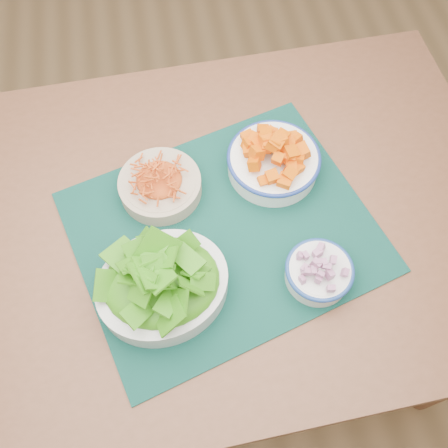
% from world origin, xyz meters
% --- Properties ---
extents(ground, '(4.00, 4.00, 0.00)m').
position_xyz_m(ground, '(0.00, 0.00, 0.00)').
color(ground, '#A88051').
rests_on(ground, ground).
extents(table, '(1.36, 0.93, 0.75)m').
position_xyz_m(table, '(0.28, -0.22, 0.66)').
color(table, brown).
rests_on(table, ground).
extents(placemat, '(0.71, 0.63, 0.00)m').
position_xyz_m(placemat, '(0.32, -0.26, 0.75)').
color(placemat, black).
rests_on(placemat, table).
extents(carrot_bowl, '(0.19, 0.19, 0.07)m').
position_xyz_m(carrot_bowl, '(0.20, -0.14, 0.79)').
color(carrot_bowl, '#BFAA8E').
rests_on(carrot_bowl, placemat).
extents(squash_bowl, '(0.23, 0.23, 0.09)m').
position_xyz_m(squash_bowl, '(0.45, -0.12, 0.80)').
color(squash_bowl, white).
rests_on(squash_bowl, placemat).
extents(lettuce_bowl, '(0.30, 0.27, 0.12)m').
position_xyz_m(lettuce_bowl, '(0.18, -0.37, 0.81)').
color(lettuce_bowl, silver).
rests_on(lettuce_bowl, placemat).
extents(onion_bowl, '(0.16, 0.16, 0.06)m').
position_xyz_m(onion_bowl, '(0.48, -0.39, 0.79)').
color(onion_bowl, white).
rests_on(onion_bowl, placemat).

